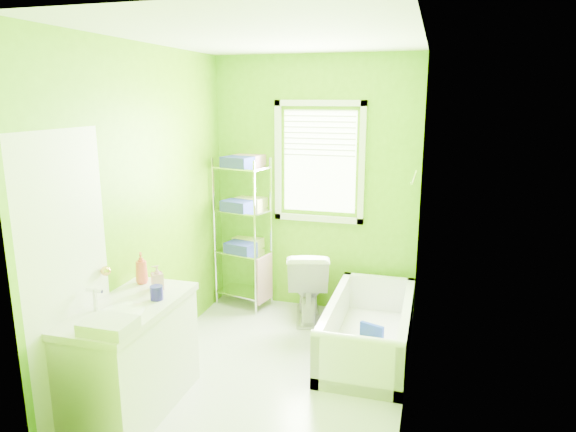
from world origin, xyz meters
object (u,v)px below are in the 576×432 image
(toilet, at_px, (308,283))
(vanity, at_px, (131,355))
(bathtub, at_px, (368,336))
(wire_shelf_unit, at_px, (245,216))

(toilet, height_order, vanity, vanity)
(bathtub, relative_size, toilet, 2.05)
(wire_shelf_unit, bearing_deg, vanity, -92.56)
(bathtub, xyz_separation_m, vanity, (-1.49, -1.32, 0.28))
(toilet, bearing_deg, wire_shelf_unit, -25.65)
(bathtub, distance_m, toilet, 0.91)
(toilet, xyz_separation_m, vanity, (-0.80, -1.88, 0.07))
(toilet, distance_m, wire_shelf_unit, 0.95)
(bathtub, distance_m, wire_shelf_unit, 1.77)
(toilet, height_order, wire_shelf_unit, wire_shelf_unit)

